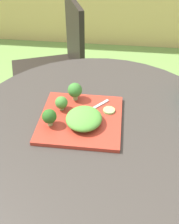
# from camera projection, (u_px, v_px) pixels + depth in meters

# --- Properties ---
(patio_table) EXTENTS (0.97, 0.97, 0.74)m
(patio_table) POSITION_uv_depth(u_px,v_px,m) (97.00, 167.00, 1.13)
(patio_table) COLOR #38332D
(patio_table) RESTS_ON ground_plane
(patio_chair) EXTENTS (0.57, 0.57, 0.90)m
(patio_chair) POSITION_uv_depth(u_px,v_px,m) (59.00, 60.00, 1.80)
(patio_chair) COLOR black
(patio_chair) RESTS_ON ground_plane
(salad_plate) EXTENTS (0.29, 0.29, 0.01)m
(salad_plate) POSITION_uv_depth(u_px,v_px,m) (81.00, 118.00, 0.98)
(salad_plate) COLOR #AD3323
(salad_plate) RESTS_ON patio_table
(fork) EXTENTS (0.11, 0.13, 0.00)m
(fork) POSITION_uv_depth(u_px,v_px,m) (90.00, 110.00, 1.00)
(fork) COLOR silver
(fork) RESTS_ON salad_plate
(lettuce_mound) EXTENTS (0.12, 0.13, 0.04)m
(lettuce_mound) POSITION_uv_depth(u_px,v_px,m) (84.00, 118.00, 0.93)
(lettuce_mound) COLOR #519338
(lettuce_mound) RESTS_ON salad_plate
(broccoli_floret_0) EXTENTS (0.06, 0.06, 0.07)m
(broccoli_floret_0) POSITION_uv_depth(u_px,v_px,m) (75.00, 90.00, 1.03)
(broccoli_floret_0) COLOR #99B770
(broccoli_floret_0) RESTS_ON salad_plate
(broccoli_floret_1) EXTENTS (0.05, 0.05, 0.05)m
(broccoli_floret_1) POSITION_uv_depth(u_px,v_px,m) (61.00, 103.00, 0.99)
(broccoli_floret_1) COLOR #99B770
(broccoli_floret_1) RESTS_ON salad_plate
(broccoli_floret_2) EXTENTS (0.05, 0.05, 0.06)m
(broccoli_floret_2) POSITION_uv_depth(u_px,v_px,m) (49.00, 117.00, 0.92)
(broccoli_floret_2) COLOR #99B770
(broccoli_floret_2) RESTS_ON salad_plate
(cucumber_slice_0) EXTENTS (0.04, 0.04, 0.01)m
(cucumber_slice_0) POSITION_uv_depth(u_px,v_px,m) (109.00, 110.00, 1.00)
(cucumber_slice_0) COLOR #8EB766
(cucumber_slice_0) RESTS_ON salad_plate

